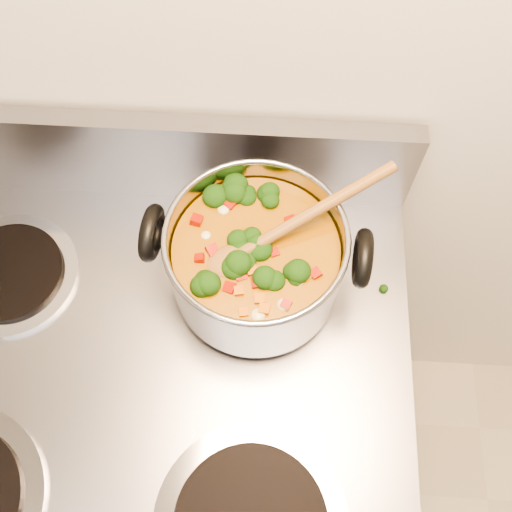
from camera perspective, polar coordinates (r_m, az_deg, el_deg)
The scene contains 4 objects.
electric_range at distance 1.23m, azimuth -8.82°, elevation -17.70°, with size 0.77×0.70×1.08m.
stockpot at distance 0.75m, azimuth 0.05°, elevation -0.39°, with size 0.29×0.23×0.14m.
wooden_spoon at distance 0.71m, azimuth 1.18°, elevation 1.78°, with size 0.25×0.16×0.08m.
cooktop_crumbs at distance 0.85m, azimuth 8.01°, elevation 1.28°, with size 0.16×0.09×0.01m.
Camera 1 is at (0.13, 0.99, 1.67)m, focal length 40.00 mm.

